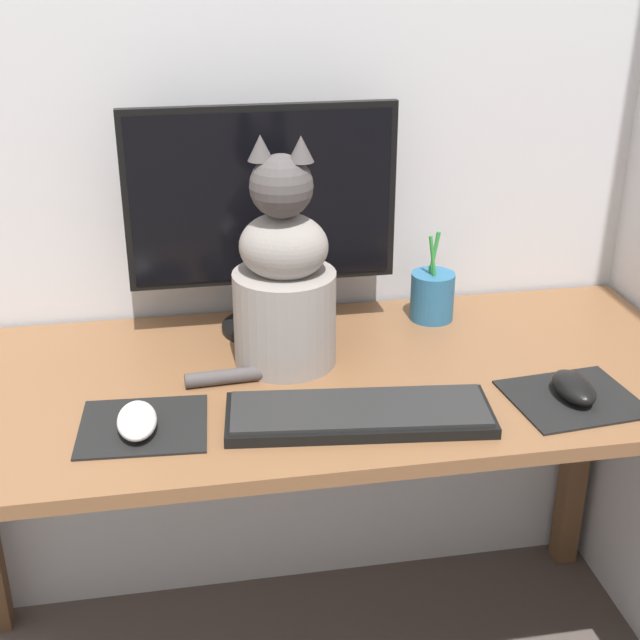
{
  "coord_description": "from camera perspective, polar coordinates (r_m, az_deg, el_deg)",
  "views": [
    {
      "loc": [
        -0.23,
        -1.37,
        1.44
      ],
      "look_at": [
        0.0,
        -0.05,
        0.83
      ],
      "focal_mm": 50.0,
      "sensor_mm": 36.0,
      "label": 1
    }
  ],
  "objects": [
    {
      "name": "desk",
      "position": [
        1.61,
        -0.38,
        -6.61
      ],
      "size": [
        1.41,
        0.61,
        0.7
      ],
      "color": "brown",
      "rests_on": "ground_plane"
    },
    {
      "name": "mousepad_right",
      "position": [
        1.55,
        15.86,
        -4.86
      ],
      "size": [
        0.22,
        0.2,
        0.0
      ],
      "rotation": [
        0.0,
        0.0,
        0.1
      ],
      "color": "black",
      "rests_on": "desk"
    },
    {
      "name": "computer_mouse_left",
      "position": [
        1.42,
        -11.64,
        -6.33
      ],
      "size": [
        0.06,
        0.11,
        0.04
      ],
      "color": "white",
      "rests_on": "mousepad_left"
    },
    {
      "name": "mousepad_left",
      "position": [
        1.44,
        -11.24,
        -6.67
      ],
      "size": [
        0.21,
        0.19,
        0.0
      ],
      "rotation": [
        0.0,
        0.0,
        -0.06
      ],
      "color": "black",
      "rests_on": "desk"
    },
    {
      "name": "pen_cup",
      "position": [
        1.78,
        7.19,
        1.58
      ],
      "size": [
        0.09,
        0.09,
        0.18
      ],
      "color": "#286089",
      "rests_on": "desk"
    },
    {
      "name": "computer_mouse_right",
      "position": [
        1.54,
        15.95,
        -4.17
      ],
      "size": [
        0.06,
        0.11,
        0.04
      ],
      "color": "black",
      "rests_on": "mousepad_right"
    },
    {
      "name": "wall_back",
      "position": [
        1.72,
        -2.4,
        18.09
      ],
      "size": [
        7.0,
        0.04,
        2.5
      ],
      "color": "silver",
      "rests_on": "ground_plane"
    },
    {
      "name": "monitor",
      "position": [
        1.66,
        -3.73,
        7.06
      ],
      "size": [
        0.5,
        0.17,
        0.43
      ],
      "color": "black",
      "rests_on": "desk"
    },
    {
      "name": "cat",
      "position": [
        1.55,
        -2.35,
        2.4
      ],
      "size": [
        0.3,
        0.23,
        0.41
      ],
      "rotation": [
        0.0,
        0.0,
        -0.28
      ],
      "color": "gray",
      "rests_on": "desk"
    },
    {
      "name": "keyboard",
      "position": [
        1.43,
        2.52,
        -6.02
      ],
      "size": [
        0.44,
        0.19,
        0.02
      ],
      "rotation": [
        0.0,
        0.0,
        -0.11
      ],
      "color": "black",
      "rests_on": "desk"
    }
  ]
}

